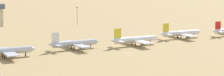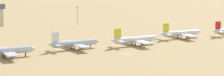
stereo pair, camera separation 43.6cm
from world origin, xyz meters
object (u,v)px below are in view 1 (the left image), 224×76
parked_jet_white_2 (74,43)px  parked_jet_yellow_4 (181,33)px  parked_jet_yellow_3 (135,40)px  control_tower (2,13)px  light_pole_west (77,15)px  parked_jet_navy_1 (5,51)px

parked_jet_white_2 → parked_jet_yellow_4: (92.39, 3.04, -0.07)m
parked_jet_white_2 → parked_jet_yellow_4: bearing=2.3°
parked_jet_yellow_3 → control_tower: bearing=109.3°
parked_jet_yellow_3 → control_tower: (-47.43, 150.30, 8.03)m
parked_jet_yellow_3 → control_tower: size_ratio=1.93×
parked_jet_white_2 → light_pole_west: (59.18, 115.20, 5.52)m
parked_jet_white_2 → parked_jet_yellow_3: 44.61m
parked_jet_yellow_3 → light_pole_west: size_ratio=2.33×
parked_jet_navy_1 → control_tower: size_ratio=1.93×
parked_jet_white_2 → control_tower: 143.25m
parked_jet_yellow_4 → light_pole_west: bearing=110.5°
parked_jet_yellow_4 → control_tower: bearing=128.4°
parked_jet_yellow_3 → parked_jet_navy_1: bearing=-179.3°
parked_jet_white_2 → light_pole_west: light_pole_west is taller
parked_jet_navy_1 → light_pole_west: light_pole_west is taller
parked_jet_yellow_4 → parked_jet_navy_1: bearing=-172.6°
parked_jet_yellow_3 → light_pole_west: light_pole_west is taller
parked_jet_yellow_3 → parked_jet_yellow_4: bearing=13.9°
parked_jet_navy_1 → light_pole_west: 162.67m
parked_jet_yellow_3 → control_tower: 157.81m
parked_jet_navy_1 → parked_jet_yellow_4: bearing=8.7°
parked_jet_navy_1 → parked_jet_yellow_4: parked_jet_navy_1 is taller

